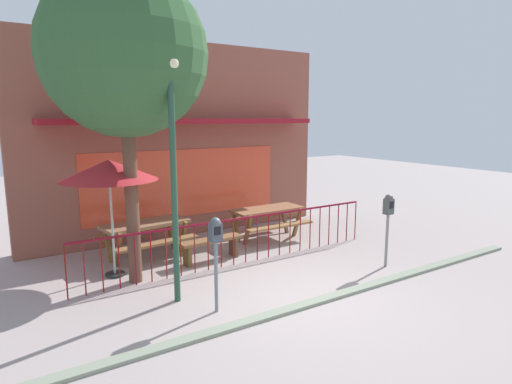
% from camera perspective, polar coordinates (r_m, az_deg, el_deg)
% --- Properties ---
extents(ground, '(40.00, 40.00, 0.00)m').
position_cam_1_polar(ground, '(7.53, 5.60, -13.53)').
color(ground, '#A29491').
extents(pub_storefront, '(7.90, 1.30, 4.83)m').
position_cam_1_polar(pub_storefront, '(11.12, -9.90, 6.76)').
color(pub_storefront, brown).
rests_on(pub_storefront, ground).
extents(patio_fence_front, '(6.66, 0.04, 0.97)m').
position_cam_1_polar(patio_fence_front, '(8.83, -2.19, -5.39)').
color(patio_fence_front, maroon).
rests_on(patio_fence_front, ground).
extents(picnic_table_left, '(1.95, 1.57, 0.79)m').
position_cam_1_polar(picnic_table_left, '(9.52, -14.42, -4.88)').
color(picnic_table_left, olive).
rests_on(picnic_table_left, ground).
extents(picnic_table_right, '(1.81, 1.37, 0.79)m').
position_cam_1_polar(picnic_table_right, '(10.65, 1.47, -3.01)').
color(picnic_table_right, brown).
rests_on(picnic_table_right, ground).
extents(patio_umbrella, '(1.77, 1.77, 2.23)m').
position_cam_1_polar(patio_umbrella, '(8.33, -18.93, 2.69)').
color(patio_umbrella, '#212725').
rests_on(patio_umbrella, ground).
extents(patio_bench, '(1.42, 0.40, 0.48)m').
position_cam_1_polar(patio_bench, '(9.12, -5.97, -6.96)').
color(patio_bench, brown).
rests_on(patio_bench, ground).
extents(parking_meter_near, '(0.18, 0.17, 1.51)m').
position_cam_1_polar(parking_meter_near, '(6.56, -5.40, -6.29)').
color(parking_meter_near, slate).
rests_on(parking_meter_near, ground).
extents(parking_meter_far, '(0.18, 0.17, 1.49)m').
position_cam_1_polar(parking_meter_far, '(8.93, 17.16, -2.46)').
color(parking_meter_far, gray).
rests_on(parking_meter_far, ground).
extents(street_tree, '(2.83, 2.83, 5.46)m').
position_cam_1_polar(street_tree, '(7.91, -17.07, 17.00)').
color(street_tree, brown).
rests_on(street_tree, ground).
extents(street_lamp, '(0.28, 0.28, 3.93)m').
position_cam_1_polar(street_lamp, '(6.81, -11.02, 6.18)').
color(street_lamp, '#244733').
rests_on(street_lamp, ground).
extents(curb_edge, '(11.06, 0.20, 0.11)m').
position_cam_1_polar(curb_edge, '(7.25, 7.61, -14.52)').
color(curb_edge, gray).
rests_on(curb_edge, ground).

